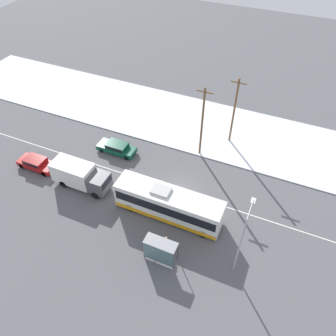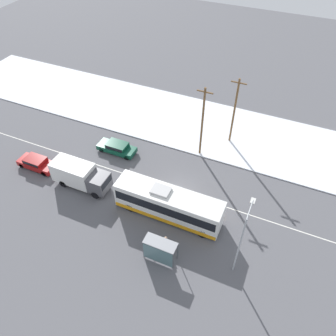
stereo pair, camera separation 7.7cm
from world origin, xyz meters
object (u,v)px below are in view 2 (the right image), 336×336
at_px(utility_pole_snowlot, 234,111).
at_px(city_bus, 169,204).
at_px(utility_pole_roadside, 202,122).
at_px(pedestrian_at_stop, 166,241).
at_px(sedan_car, 117,147).
at_px(parked_car_near_truck, 36,163).
at_px(bus_shelter, 159,250).
at_px(streetlamp, 242,236).
at_px(box_truck, 80,175).

bearing_deg(utility_pole_snowlot, city_bus, -99.73).
bearing_deg(utility_pole_roadside, pedestrian_at_stop, -83.29).
relative_size(sedan_car, parked_car_near_truck, 1.06).
xyz_separation_m(sedan_car, bus_shelter, (10.93, -11.32, 0.94)).
bearing_deg(city_bus, bus_shelter, -75.32).
bearing_deg(bus_shelter, utility_pole_snowlot, 86.81).
xyz_separation_m(city_bus, pedestrian_at_stop, (1.33, -3.66, -0.63)).
relative_size(parked_car_near_truck, utility_pole_roadside, 0.50).
xyz_separation_m(parked_car_near_truck, utility_pole_roadside, (16.45, 9.92, 3.97)).
relative_size(city_bus, parked_car_near_truck, 2.41).
distance_m(bus_shelter, utility_pole_roadside, 15.50).
bearing_deg(sedan_car, streetlamp, 152.14).
distance_m(city_bus, parked_car_near_truck, 16.76).
relative_size(box_truck, bus_shelter, 2.18).
relative_size(city_bus, sedan_car, 2.28).
bearing_deg(box_truck, bus_shelter, -22.88).
distance_m(parked_car_near_truck, bus_shelter, 18.81).
xyz_separation_m(sedan_car, streetlamp, (17.28, -9.13, 3.92)).
bearing_deg(parked_car_near_truck, pedestrian_at_stop, -11.89).
bearing_deg(city_bus, box_truck, -179.45).
xyz_separation_m(sedan_car, utility_pole_snowlot, (11.98, 7.57, 3.83)).
bearing_deg(box_truck, sedan_car, 83.00).
bearing_deg(streetlamp, utility_pole_snowlot, 107.61).
xyz_separation_m(pedestrian_at_stop, utility_pole_snowlot, (1.04, 17.50, 3.53)).
bearing_deg(utility_pole_roadside, parked_car_near_truck, -148.90).
bearing_deg(box_truck, city_bus, 0.55).
distance_m(box_truck, pedestrian_at_stop, 12.26).
bearing_deg(pedestrian_at_stop, bus_shelter, -90.31).
bearing_deg(pedestrian_at_stop, city_bus, 109.98).
xyz_separation_m(box_truck, bus_shelter, (11.71, -4.94, 0.10)).
height_order(sedan_car, pedestrian_at_stop, pedestrian_at_stop).
relative_size(streetlamp, utility_pole_roadside, 0.82).
distance_m(pedestrian_at_stop, utility_pole_snowlot, 17.88).
xyz_separation_m(streetlamp, utility_pole_snowlot, (-5.30, 16.70, -0.09)).
bearing_deg(city_bus, sedan_car, 146.84).
bearing_deg(utility_pole_snowlot, pedestrian_at_stop, -93.41).
xyz_separation_m(pedestrian_at_stop, bus_shelter, (-0.01, -1.39, 0.64)).
relative_size(sedan_car, bus_shelter, 1.62).
relative_size(sedan_car, streetlamp, 0.64).
xyz_separation_m(box_truck, parked_car_near_truck, (-6.34, 0.25, -0.83)).
relative_size(box_truck, parked_car_near_truck, 1.43).
distance_m(city_bus, sedan_car, 11.52).
distance_m(city_bus, bus_shelter, 5.21).
bearing_deg(pedestrian_at_stop, parked_car_near_truck, 168.11).
bearing_deg(utility_pole_snowlot, utility_pole_roadside, -125.11).
distance_m(pedestrian_at_stop, utility_pole_roadside, 14.30).
height_order(city_bus, pedestrian_at_stop, city_bus).
xyz_separation_m(city_bus, bus_shelter, (1.32, -5.04, 0.01)).
bearing_deg(box_truck, streetlamp, -8.67).
height_order(parked_car_near_truck, pedestrian_at_stop, pedestrian_at_stop).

